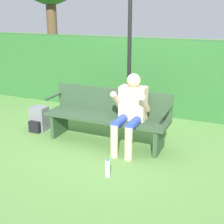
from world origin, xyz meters
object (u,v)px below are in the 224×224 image
person_seated (130,109)px  backpack (39,119)px  water_bottle (108,168)px  signpost (130,33)px  park_bench (108,115)px

person_seated → backpack: person_seated is taller
backpack → water_bottle: size_ratio=1.71×
water_bottle → signpost: signpost is taller
person_seated → signpost: (-0.42, 1.02, 1.02)m
person_seated → water_bottle: size_ratio=4.66×
signpost → person_seated: bearing=-67.7°
park_bench → signpost: (0.01, 0.89, 1.22)m
person_seated → signpost: signpost is taller
park_bench → water_bottle: park_bench is taller
park_bench → person_seated: size_ratio=1.72×
backpack → signpost: signpost is taller
park_bench → water_bottle: bearing=-65.5°
water_bottle → signpost: 2.51m
water_bottle → park_bench: bearing=114.5°
person_seated → water_bottle: person_seated is taller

